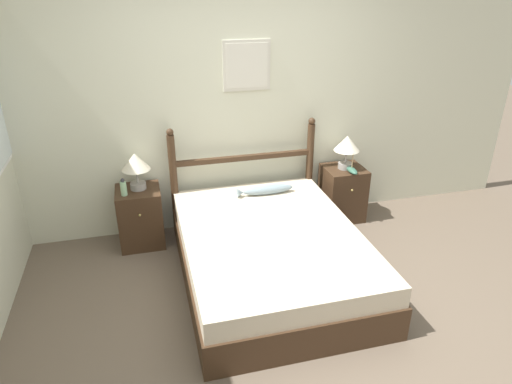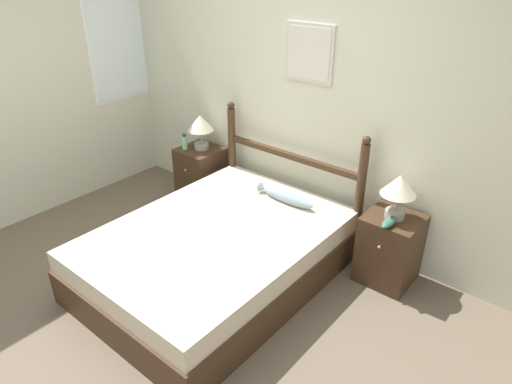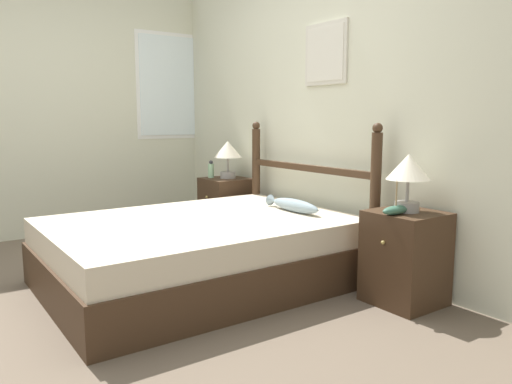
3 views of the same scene
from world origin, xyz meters
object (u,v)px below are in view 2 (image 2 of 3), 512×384
(table_lamp_right, at_px, (399,188))
(model_boat, at_px, (390,221))
(bottle, at_px, (185,142))
(nightstand_right, at_px, (389,249))
(bed, at_px, (217,254))
(nightstand_left, at_px, (201,174))
(table_lamp_left, at_px, (200,125))
(fish_pillow, at_px, (286,197))

(table_lamp_right, xyz_separation_m, model_boat, (0.02, -0.12, -0.22))
(model_boat, bearing_deg, bottle, 179.14)
(nightstand_right, bearing_deg, table_lamp_right, -95.60)
(bed, distance_m, nightstand_left, 1.38)
(nightstand_left, height_order, model_boat, model_boat)
(bed, relative_size, table_lamp_left, 5.69)
(table_lamp_left, bearing_deg, model_boat, -3.93)
(nightstand_left, relative_size, model_boat, 2.70)
(nightstand_left, xyz_separation_m, nightstand_right, (2.14, 0.00, 0.00))
(nightstand_right, xyz_separation_m, model_boat, (0.02, -0.13, 0.32))
(nightstand_right, bearing_deg, fish_pillow, -169.86)
(bed, relative_size, table_lamp_right, 5.69)
(table_lamp_right, height_order, fish_pillow, table_lamp_right)
(nightstand_right, bearing_deg, bed, -140.75)
(bed, distance_m, model_boat, 1.37)
(table_lamp_right, bearing_deg, nightstand_right, 84.40)
(bed, height_order, nightstand_left, nightstand_left)
(table_lamp_right, bearing_deg, fish_pillow, -170.29)
(bottle, distance_m, fish_pillow, 1.35)
(bed, bearing_deg, table_lamp_right, 39.03)
(nightstand_right, relative_size, table_lamp_left, 1.63)
(table_lamp_right, bearing_deg, model_boat, -82.00)
(table_lamp_right, relative_size, bottle, 2.12)
(table_lamp_right, bearing_deg, table_lamp_left, 179.34)
(bed, relative_size, fish_pillow, 3.61)
(nightstand_left, relative_size, fish_pillow, 1.04)
(bed, xyz_separation_m, nightstand_left, (-1.07, 0.87, 0.06))
(bed, xyz_separation_m, nightstand_right, (1.07, 0.87, 0.06))
(nightstand_right, distance_m, table_lamp_right, 0.54)
(nightstand_right, xyz_separation_m, table_lamp_right, (-0.00, -0.01, 0.54))
(bottle, relative_size, model_boat, 0.78)
(table_lamp_left, height_order, model_boat, table_lamp_left)
(table_lamp_left, distance_m, table_lamp_right, 2.13)
(bed, xyz_separation_m, model_boat, (1.09, 0.74, 0.38))
(fish_pillow, bearing_deg, nightstand_left, 172.41)
(bed, height_order, table_lamp_left, table_lamp_left)
(bottle, bearing_deg, nightstand_right, 2.43)
(bed, height_order, model_boat, model_boat)
(table_lamp_left, distance_m, model_boat, 2.16)
(table_lamp_left, bearing_deg, bottle, -138.97)
(model_boat, bearing_deg, fish_pillow, -177.93)
(bottle, bearing_deg, bed, -33.26)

